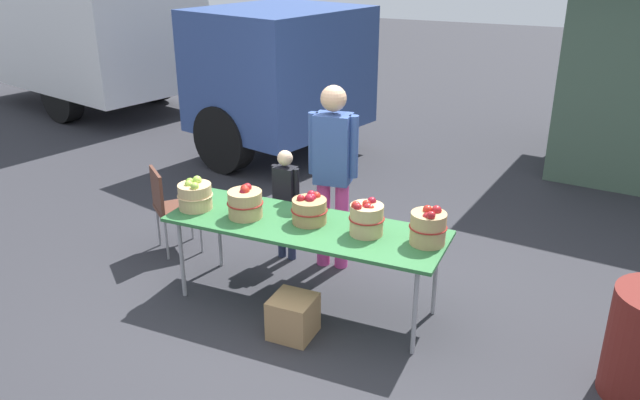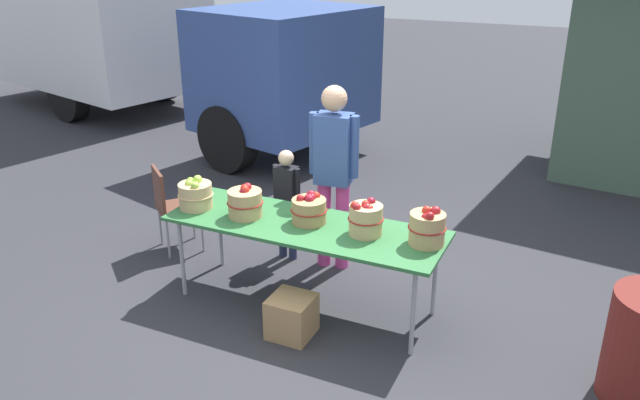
% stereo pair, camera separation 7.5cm
% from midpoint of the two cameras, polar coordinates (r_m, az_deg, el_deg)
% --- Properties ---
extents(ground_plane, '(40.00, 40.00, 0.00)m').
position_cam_midpoint_polar(ground_plane, '(5.51, -1.68, -9.29)').
color(ground_plane, '#2D2D33').
extents(market_table, '(2.30, 0.76, 0.75)m').
position_cam_midpoint_polar(market_table, '(5.18, -1.77, -2.59)').
color(market_table, '#2D6B38').
rests_on(market_table, ground).
extents(apple_basket_green_0, '(0.31, 0.31, 0.28)m').
position_cam_midpoint_polar(apple_basket_green_0, '(5.53, -11.54, 0.43)').
color(apple_basket_green_0, tan).
rests_on(apple_basket_green_0, market_table).
extents(apple_basket_red_0, '(0.30, 0.30, 0.28)m').
position_cam_midpoint_polar(apple_basket_red_0, '(5.29, -7.13, -0.26)').
color(apple_basket_red_0, tan).
rests_on(apple_basket_red_0, market_table).
extents(apple_basket_red_1, '(0.30, 0.30, 0.25)m').
position_cam_midpoint_polar(apple_basket_red_1, '(5.15, -1.37, -0.85)').
color(apple_basket_red_1, '#A87F51').
rests_on(apple_basket_red_1, market_table).
extents(apple_basket_red_2, '(0.28, 0.28, 0.29)m').
position_cam_midpoint_polar(apple_basket_red_2, '(4.95, 3.75, -1.62)').
color(apple_basket_red_2, tan).
rests_on(apple_basket_red_2, market_table).
extents(apple_basket_red_3, '(0.29, 0.29, 0.30)m').
position_cam_midpoint_polar(apple_basket_red_3, '(4.85, 9.24, -2.42)').
color(apple_basket_red_3, tan).
rests_on(apple_basket_red_3, market_table).
extents(vendor_adult, '(0.46, 0.27, 1.73)m').
position_cam_midpoint_polar(vendor_adult, '(5.71, 0.79, 3.24)').
color(vendor_adult, '#CC3F8C').
rests_on(vendor_adult, ground).
extents(child_customer, '(0.29, 0.16, 1.10)m').
position_cam_midpoint_polar(child_customer, '(6.00, -3.44, 0.35)').
color(child_customer, '#262D4C').
rests_on(child_customer, ground).
extents(box_truck, '(7.99, 4.05, 2.75)m').
position_cam_midpoint_polar(box_truck, '(11.54, -17.66, 14.45)').
color(box_truck, white).
rests_on(box_truck, ground).
extents(folding_chair, '(0.56, 0.56, 0.86)m').
position_cam_midpoint_polar(folding_chair, '(6.36, -13.65, -0.29)').
color(folding_chair, brown).
rests_on(folding_chair, ground).
extents(produce_crate, '(0.33, 0.33, 0.33)m').
position_cam_midpoint_polar(produce_crate, '(5.05, -2.87, -10.40)').
color(produce_crate, '#A87F51').
rests_on(produce_crate, ground).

